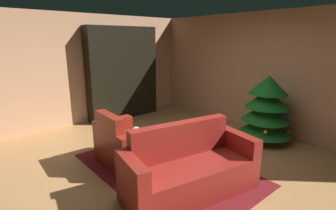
# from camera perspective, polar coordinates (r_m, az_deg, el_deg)

# --- Properties ---
(ground_plane) EXTENTS (7.31, 7.31, 0.00)m
(ground_plane) POSITION_cam_1_polar(r_m,az_deg,el_deg) (4.29, 0.83, -13.20)
(ground_plane) COLOR #AF7C4A
(wall_back) EXTENTS (6.21, 0.06, 2.56)m
(wall_back) POSITION_cam_1_polar(r_m,az_deg,el_deg) (5.98, 20.79, 6.70)
(wall_back) COLOR tan
(wall_back) RESTS_ON ground
(wall_left) EXTENTS (0.06, 5.45, 2.56)m
(wall_left) POSITION_cam_1_polar(r_m,az_deg,el_deg) (6.47, -17.59, 7.49)
(wall_left) COLOR tan
(wall_left) RESTS_ON ground
(area_rug) EXTENTS (2.85, 1.83, 0.01)m
(area_rug) POSITION_cam_1_polar(r_m,az_deg,el_deg) (4.18, -0.46, -13.91)
(area_rug) COLOR maroon
(area_rug) RESTS_ON ground
(bookshelf_unit) EXTENTS (0.35, 1.86, 2.29)m
(bookshelf_unit) POSITION_cam_1_polar(r_m,az_deg,el_deg) (6.72, -8.96, 6.76)
(bookshelf_unit) COLOR black
(bookshelf_unit) RESTS_ON ground
(armchair_red) EXTENTS (1.08, 0.72, 0.90)m
(armchair_red) POSITION_cam_1_polar(r_m,az_deg,el_deg) (4.23, -9.64, -9.08)
(armchair_red) COLOR maroon
(armchair_red) RESTS_ON ground
(couch_red) EXTENTS (1.02, 1.89, 0.91)m
(couch_red) POSITION_cam_1_polar(r_m,az_deg,el_deg) (3.49, 4.76, -14.26)
(couch_red) COLOR maroon
(couch_red) RESTS_ON ground
(coffee_table) EXTENTS (0.71, 0.71, 0.42)m
(coffee_table) POSITION_cam_1_polar(r_m,az_deg,el_deg) (3.89, 0.81, -9.93)
(coffee_table) COLOR black
(coffee_table) RESTS_ON ground
(book_stack_on_table) EXTENTS (0.24, 0.16, 0.08)m
(book_stack_on_table) POSITION_cam_1_polar(r_m,az_deg,el_deg) (3.79, 0.91, -9.31)
(book_stack_on_table) COLOR #DFBF54
(book_stack_on_table) RESTS_ON coffee_table
(bottle_on_table) EXTENTS (0.07, 0.07, 0.28)m
(bottle_on_table) POSITION_cam_1_polar(r_m,az_deg,el_deg) (4.01, 0.68, -6.81)
(bottle_on_table) COLOR navy
(bottle_on_table) RESTS_ON coffee_table
(decorated_tree) EXTENTS (1.03, 1.03, 1.32)m
(decorated_tree) POSITION_cam_1_polar(r_m,az_deg,el_deg) (5.38, 20.95, -0.79)
(decorated_tree) COLOR brown
(decorated_tree) RESTS_ON ground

